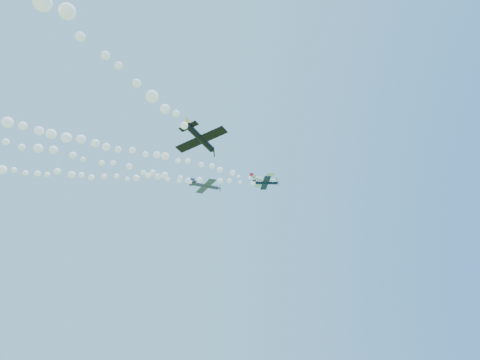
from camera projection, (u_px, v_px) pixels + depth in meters
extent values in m
cylinder|color=white|center=(263.00, 179.00, 98.88)|extent=(6.69, 2.49, 1.50)
cone|color=white|center=(276.00, 181.00, 100.39)|extent=(1.03, 1.06, 0.95)
cone|color=red|center=(277.00, 181.00, 100.60)|extent=(0.42, 0.38, 0.34)
cube|color=black|center=(277.00, 181.00, 100.54)|extent=(0.27, 0.18, 2.09)
cube|color=white|center=(264.00, 180.00, 98.94)|extent=(3.48, 8.32, 0.38)
cube|color=white|center=(253.00, 178.00, 97.66)|extent=(1.57, 3.00, 0.20)
cube|color=red|center=(252.00, 176.00, 97.88)|extent=(1.15, 0.35, 1.41)
sphere|color=black|center=(266.00, 178.00, 99.46)|extent=(1.02, 0.96, 0.87)
cylinder|color=#0B1831|center=(264.00, 183.00, 90.48)|extent=(5.62, 1.48, 0.96)
cone|color=#0B1831|center=(277.00, 183.00, 90.81)|extent=(0.76, 0.82, 0.76)
cone|color=white|center=(279.00, 183.00, 90.85)|extent=(0.32, 0.29, 0.27)
cube|color=black|center=(279.00, 183.00, 90.84)|extent=(0.12, 0.16, 1.76)
cube|color=#0B1831|center=(265.00, 183.00, 90.46)|extent=(2.13, 6.95, 0.30)
cube|color=#0B1831|center=(253.00, 182.00, 90.24)|extent=(1.04, 2.48, 0.14)
cube|color=white|center=(253.00, 180.00, 90.45)|extent=(0.92, 0.20, 1.14)
sphere|color=black|center=(268.00, 181.00, 90.72)|extent=(0.76, 0.74, 0.70)
cylinder|color=#3A4155|center=(205.00, 186.00, 86.40)|extent=(6.16, 2.47, 1.17)
cone|color=#3A4155|center=(219.00, 188.00, 87.87)|extent=(0.94, 0.99, 0.85)
cone|color=navy|center=(220.00, 188.00, 88.07)|extent=(0.38, 0.36, 0.30)
cube|color=black|center=(220.00, 188.00, 88.02)|extent=(0.18, 0.19, 1.94)
cube|color=#3A4155|center=(206.00, 186.00, 86.46)|extent=(3.55, 7.68, 0.28)
cube|color=#3A4155|center=(193.00, 183.00, 85.21)|extent=(1.57, 2.79, 0.15)
cube|color=navy|center=(193.00, 181.00, 85.42)|extent=(1.01, 0.38, 1.27)
sphere|color=black|center=(208.00, 185.00, 86.95)|extent=(0.94, 0.92, 0.78)
cylinder|color=black|center=(200.00, 138.00, 53.06)|extent=(3.85, 5.52, 1.19)
cone|color=black|center=(213.00, 151.00, 55.48)|extent=(1.07, 1.04, 0.84)
cone|color=yellow|center=(214.00, 152.00, 55.82)|extent=(0.40, 0.41, 0.30)
cube|color=black|center=(214.00, 152.00, 55.73)|extent=(0.28, 0.39, 1.88)
cube|color=black|center=(201.00, 140.00, 53.18)|extent=(6.54, 5.78, 1.31)
cube|color=black|center=(189.00, 126.00, 51.07)|extent=(2.51, 2.28, 0.51)
cube|color=yellow|center=(188.00, 123.00, 51.32)|extent=(0.76, 0.94, 1.24)
sphere|color=black|center=(203.00, 139.00, 53.90)|extent=(1.06, 1.09, 0.85)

